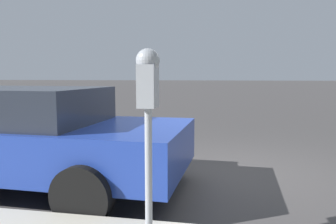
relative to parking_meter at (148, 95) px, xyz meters
The scene contains 3 objects.
ground_plane 2.95m from the parking_meter, 14.55° to the right, with size 220.00×220.00×0.00m, color #3D3A3A.
parking_meter is the anchor object (origin of this frame).
car_blue 2.75m from the parking_meter, 57.48° to the left, with size 2.21×4.70×1.37m.
Camera 1 is at (-5.06, 0.03, 1.52)m, focal length 35.00 mm.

